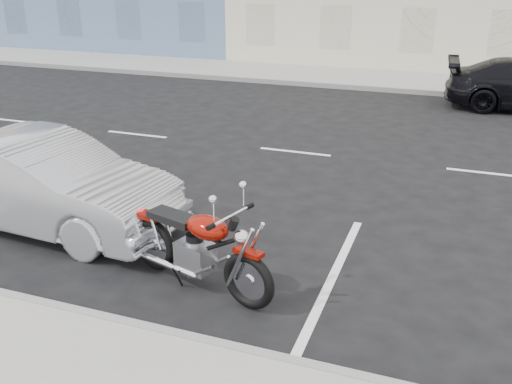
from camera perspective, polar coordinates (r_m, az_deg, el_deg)
ground at (r=12.26m, az=12.93°, el=2.93°), size 120.00×120.00×0.00m
sidewalk_far at (r=21.55m, az=2.81°, el=11.79°), size 80.00×3.40×0.15m
curb_far at (r=19.96m, az=1.32°, el=11.00°), size 80.00×0.12×0.16m
motorcycle at (r=6.76m, az=-0.55°, el=-7.76°), size 2.26×0.98×1.17m
sedan_silver at (r=9.39m, az=-20.51°, el=0.87°), size 4.50×1.81×1.46m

